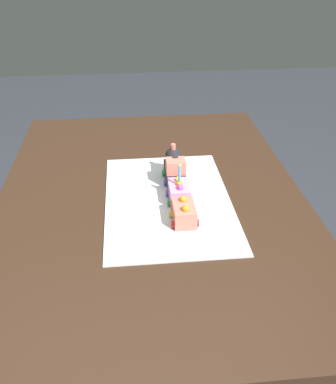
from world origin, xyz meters
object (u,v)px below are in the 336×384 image
(cake_locomotive, at_px, (175,168))
(birthday_candle, at_px, (180,172))
(dining_table, at_px, (152,222))
(cake_car_tanker_bubblegum, at_px, (179,192))
(cake_car_flatbed_coral, at_px, (184,213))

(cake_locomotive, bearing_deg, birthday_candle, 0.00)
(dining_table, xyz_separation_m, cake_car_tanker_bubblegum, (0.04, 0.09, 0.14))
(dining_table, bearing_deg, birthday_candle, 62.92)
(cake_locomotive, distance_m, cake_car_flatbed_coral, 0.25)
(cake_locomotive, height_order, cake_car_flatbed_coral, cake_locomotive)
(cake_locomotive, xyz_separation_m, birthday_candle, (0.13, 0.00, 0.06))
(cake_car_flatbed_coral, xyz_separation_m, birthday_candle, (-0.12, -0.00, 0.08))
(cake_locomotive, distance_m, birthday_candle, 0.14)
(dining_table, relative_size, cake_car_tanker_bubblegum, 14.00)
(cake_locomotive, relative_size, birthday_candle, 2.11)
(dining_table, distance_m, birthday_candle, 0.24)
(dining_table, relative_size, cake_car_flatbed_coral, 14.00)
(cake_car_tanker_bubblegum, relative_size, birthday_candle, 1.51)
(dining_table, xyz_separation_m, cake_locomotive, (-0.09, 0.09, 0.16))
(cake_car_flatbed_coral, relative_size, birthday_candle, 1.51)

